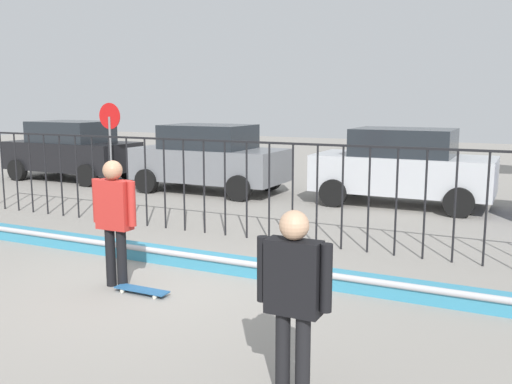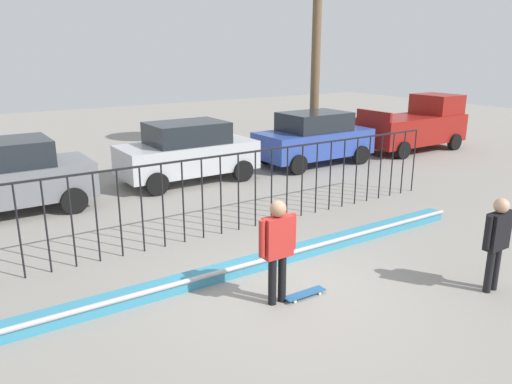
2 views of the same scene
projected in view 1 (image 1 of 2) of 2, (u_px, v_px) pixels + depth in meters
The scene contains 10 objects.
ground_plane at pixel (144, 287), 8.01m from camera, with size 60.00×60.00×0.00m, color gray.
bowl_coping_ledge at pixel (189, 258), 9.02m from camera, with size 11.00×0.40×0.27m.
perimeter_fence at pixel (247, 179), 10.65m from camera, with size 14.04×0.04×1.85m.
skateboarder at pixel (114, 212), 7.86m from camera, with size 0.72×0.27×1.79m.
skateboard at pixel (142, 290), 7.71m from camera, with size 0.80×0.20×0.07m.
camera_operator at pixel (293, 288), 4.87m from camera, with size 0.69×0.26×1.70m.
parked_car_black at pixel (72, 150), 18.45m from camera, with size 4.30×2.12×1.90m.
parked_car_gray at pixel (209, 158), 16.02m from camera, with size 4.30×2.12×1.90m.
parked_car_silver at pixel (403, 166), 14.01m from camera, with size 4.30×2.12×1.90m.
stop_sign at pixel (110, 133), 16.57m from camera, with size 0.76×0.07×2.50m.
Camera 1 is at (4.80, -6.20, 2.63)m, focal length 39.91 mm.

